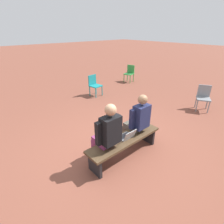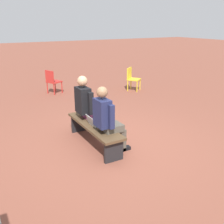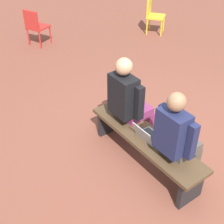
{
  "view_description": "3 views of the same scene",
  "coord_description": "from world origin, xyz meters",
  "views": [
    {
      "loc": [
        2.38,
        2.43,
        2.57
      ],
      "look_at": [
        0.1,
        -0.16,
        0.89
      ],
      "focal_mm": 28.0,
      "sensor_mm": 36.0,
      "label": 1
    },
    {
      "loc": [
        -4.35,
        2.43,
        2.43
      ],
      "look_at": [
        -0.36,
        0.16,
        0.84
      ],
      "focal_mm": 42.0,
      "sensor_mm": 36.0,
      "label": 2
    },
    {
      "loc": [
        -2.06,
        2.43,
        3.01
      ],
      "look_at": [
        0.31,
        0.71,
        0.9
      ],
      "focal_mm": 50.0,
      "sensor_mm": 36.0,
      "label": 3
    }
  ],
  "objects": [
    {
      "name": "ground_plane",
      "position": [
        0.0,
        0.0,
        0.0
      ],
      "size": [
        60.0,
        60.0,
        0.0
      ],
      "primitive_type": "plane",
      "color": "brown"
    },
    {
      "name": "bench",
      "position": [
        0.14,
        0.3,
        0.35
      ],
      "size": [
        1.8,
        0.44,
        0.45
      ],
      "color": "#4C3823",
      "rests_on": "ground"
    },
    {
      "name": "person_student",
      "position": [
        -0.3,
        0.23,
        0.71
      ],
      "size": [
        0.54,
        0.68,
        1.33
      ],
      "color": "#4C473D",
      "rests_on": "ground"
    },
    {
      "name": "person_adult",
      "position": [
        0.58,
        0.23,
        0.73
      ],
      "size": [
        0.56,
        0.71,
        1.38
      ],
      "color": "#7F2D5B",
      "rests_on": "ground"
    },
    {
      "name": "laptop",
      "position": [
        0.1,
        0.31,
        0.5
      ],
      "size": [
        0.32,
        0.29,
        0.21
      ],
      "color": "#9EA0A5",
      "rests_on": "bench"
    },
    {
      "name": "plastic_chair_far_right",
      "position": [
        4.54,
        -0.21,
        0.48
      ],
      "size": [
        0.55,
        0.55,
        0.84
      ],
      "color": "red",
      "rests_on": "ground"
    },
    {
      "name": "plastic_chair_by_pillar",
      "position": [
        3.56,
        -2.92,
        0.48
      ],
      "size": [
        0.59,
        0.59,
        0.84
      ],
      "color": "gold",
      "rests_on": "ground"
    }
  ]
}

